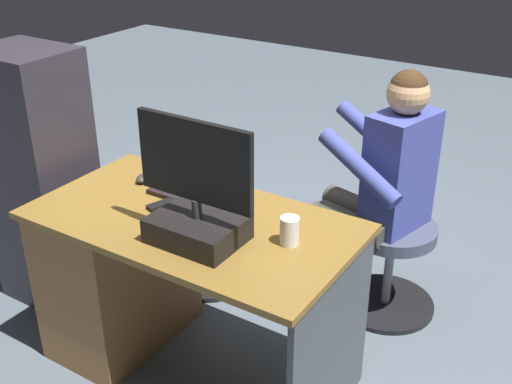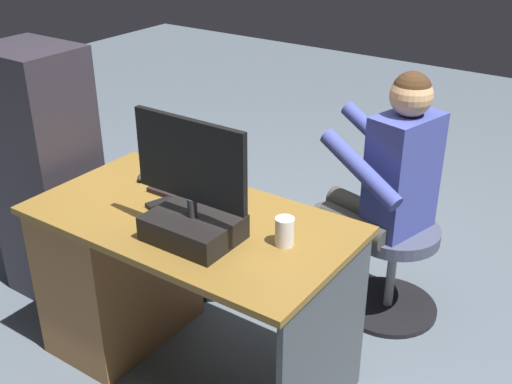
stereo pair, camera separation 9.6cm
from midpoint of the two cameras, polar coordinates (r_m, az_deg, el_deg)
The scene contains 12 objects.
ground_plane at distance 3.13m, azimuth -1.96°, elevation -11.73°, with size 10.00×10.00×0.00m, color #525D68.
desk at distance 2.85m, azimuth -11.76°, elevation -6.74°, with size 1.28×0.70×0.75m.
monitor at distance 2.26m, azimuth -6.57°, elevation -1.33°, with size 0.47×0.25×0.46m.
keyboard at distance 2.61m, azimuth -6.43°, elevation -0.51°, with size 0.42×0.14×0.02m, color black.
computer_mouse at distance 2.79m, azimuth -10.94°, elevation 1.26°, with size 0.06×0.10×0.04m, color #2E2D26.
cup at distance 2.27m, azimuth 1.81°, elevation -3.53°, with size 0.07×0.07×0.11m, color white.
tv_remote at distance 2.58m, azimuth -9.26°, elevation -1.04°, with size 0.04×0.15×0.02m, color black.
office_chair_teddy at distance 3.37m, azimuth -5.36°, elevation -3.62°, with size 0.57×0.57×0.46m.
teddy_bear at distance 3.21m, azimuth -5.50°, elevation 1.78°, with size 0.21×0.21×0.30m.
visitor_chair at distance 3.14m, azimuth 11.09°, elevation -5.85°, with size 0.48×0.48×0.46m.
person at distance 2.95m, azimuth 10.21°, elevation 1.47°, with size 0.57×0.57×1.21m.
equipment_rack at distance 3.21m, azimuth -19.59°, elevation 0.98°, with size 0.44×0.36×1.27m, color #2C2831.
Camera 1 is at (-1.36, 2.05, 1.94)m, focal length 44.46 mm.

